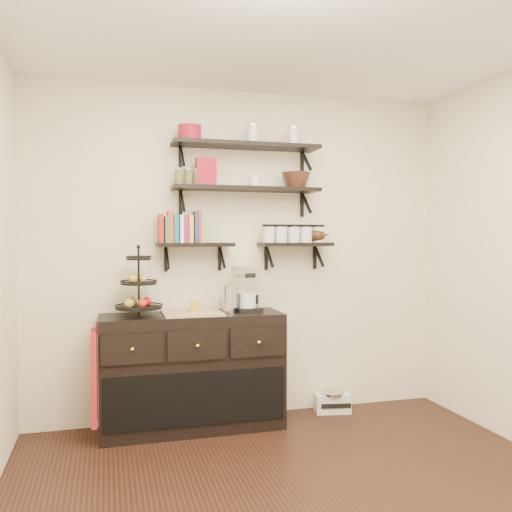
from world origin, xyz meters
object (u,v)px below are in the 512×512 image
(coffee_maker, at_px, (247,290))
(fruit_stand, at_px, (139,293))
(radio, at_px, (332,402))
(sideboard, at_px, (192,371))

(coffee_maker, bearing_deg, fruit_stand, 171.70)
(coffee_maker, relative_size, radio, 1.15)
(fruit_stand, xyz_separation_m, coffee_maker, (0.84, 0.02, -0.00))
(fruit_stand, relative_size, radio, 1.63)
(coffee_maker, xyz_separation_m, radio, (0.77, 0.05, -0.99))
(sideboard, relative_size, coffee_maker, 3.87)
(sideboard, height_order, fruit_stand, fruit_stand)
(fruit_stand, height_order, radio, fruit_stand)
(fruit_stand, bearing_deg, sideboard, -0.53)
(fruit_stand, height_order, coffee_maker, fruit_stand)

